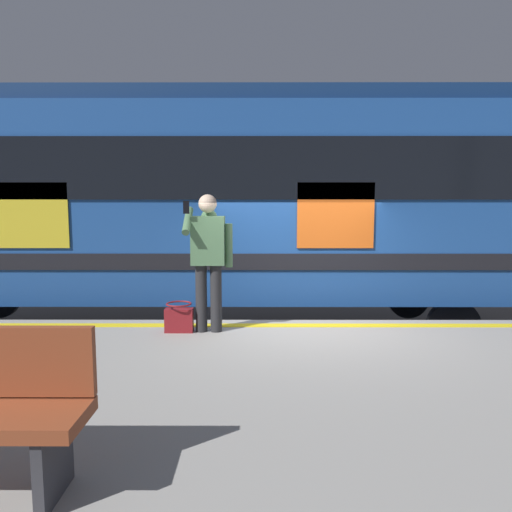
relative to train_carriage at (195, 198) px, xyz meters
name	(u,v)px	position (x,y,z in m)	size (l,w,h in m)	color
ground_plane	(298,387)	(-1.65, 2.12, -2.56)	(24.76, 24.76, 0.00)	#4C4742
platform	(320,435)	(-1.65, 4.40, -2.10)	(16.51, 4.57, 0.93)	gray
safety_line	(301,325)	(-1.65, 2.42, -1.63)	(16.18, 0.16, 0.01)	yellow
track_rail_near	(291,349)	(-1.65, 0.71, -2.48)	(21.46, 0.08, 0.16)	slate
track_rail_far	(286,327)	(-1.65, -0.72, -2.48)	(21.46, 0.08, 0.16)	slate
train_carriage	(195,198)	(0.00, 0.00, 0.00)	(12.70, 2.85, 4.05)	#1E478C
passenger	(208,251)	(-0.49, 2.67, -0.65)	(0.57, 0.55, 1.67)	#262628
handbag	(179,318)	(-0.13, 2.71, -1.46)	(0.34, 0.31, 0.36)	maroon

